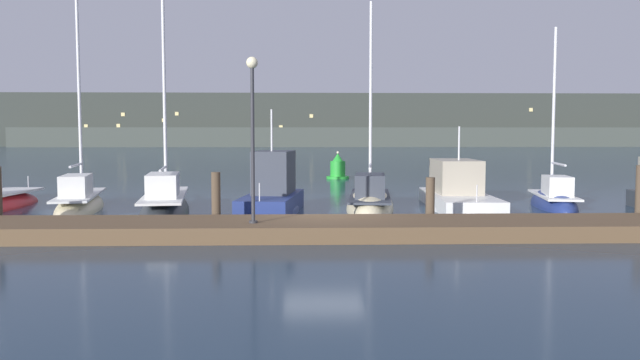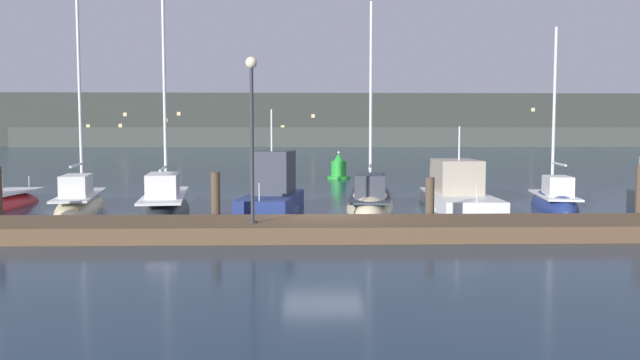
{
  "view_description": "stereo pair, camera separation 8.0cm",
  "coord_description": "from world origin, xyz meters",
  "px_view_note": "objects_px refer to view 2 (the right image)",
  "views": [
    {
      "loc": [
        -0.69,
        -19.29,
        2.92
      ],
      "look_at": [
        0.0,
        3.66,
        1.2
      ],
      "focal_mm": 35.0,
      "sensor_mm": 36.0,
      "label": 1
    },
    {
      "loc": [
        -0.61,
        -19.29,
        2.92
      ],
      "look_at": [
        0.0,
        3.66,
        1.2
      ],
      "focal_mm": 35.0,
      "sensor_mm": 36.0,
      "label": 2
    }
  ],
  "objects_px": {
    "motorboat_berth_5": "(272,202)",
    "dock_lamppost": "(252,114)",
    "sailboat_berth_4": "(165,209)",
    "channel_buoy": "(339,169)",
    "sailboat_berth_6": "(370,206)",
    "sailboat_berth_3": "(80,205)",
    "sailboat_berth_8": "(554,204)",
    "motorboat_berth_7": "(458,200)"
  },
  "relations": [
    {
      "from": "sailboat_berth_6",
      "to": "sailboat_berth_8",
      "type": "height_order",
      "value": "sailboat_berth_6"
    },
    {
      "from": "sailboat_berth_4",
      "to": "motorboat_berth_7",
      "type": "relative_size",
      "value": 1.51
    },
    {
      "from": "sailboat_berth_6",
      "to": "motorboat_berth_7",
      "type": "xyz_separation_m",
      "value": [
        3.5,
        0.22,
        0.19
      ]
    },
    {
      "from": "sailboat_berth_3",
      "to": "motorboat_berth_7",
      "type": "distance_m",
      "value": 14.64
    },
    {
      "from": "motorboat_berth_5",
      "to": "sailboat_berth_6",
      "type": "relative_size",
      "value": 0.63
    },
    {
      "from": "motorboat_berth_7",
      "to": "sailboat_berth_6",
      "type": "bearing_deg",
      "value": -176.43
    },
    {
      "from": "sailboat_berth_3",
      "to": "motorboat_berth_7",
      "type": "bearing_deg",
      "value": 1.01
    },
    {
      "from": "channel_buoy",
      "to": "dock_lamppost",
      "type": "xyz_separation_m",
      "value": [
        -3.69,
        -23.04,
        2.8
      ]
    },
    {
      "from": "sailboat_berth_4",
      "to": "motorboat_berth_7",
      "type": "distance_m",
      "value": 11.22
    },
    {
      "from": "sailboat_berth_6",
      "to": "dock_lamppost",
      "type": "height_order",
      "value": "sailboat_berth_6"
    },
    {
      "from": "sailboat_berth_3",
      "to": "sailboat_berth_8",
      "type": "bearing_deg",
      "value": 1.4
    },
    {
      "from": "sailboat_berth_8",
      "to": "dock_lamppost",
      "type": "distance_m",
      "value": 13.9
    },
    {
      "from": "sailboat_berth_8",
      "to": "dock_lamppost",
      "type": "height_order",
      "value": "sailboat_berth_8"
    },
    {
      "from": "sailboat_berth_3",
      "to": "sailboat_berth_4",
      "type": "bearing_deg",
      "value": -19.71
    },
    {
      "from": "motorboat_berth_5",
      "to": "dock_lamppost",
      "type": "height_order",
      "value": "dock_lamppost"
    },
    {
      "from": "sailboat_berth_3",
      "to": "sailboat_berth_8",
      "type": "height_order",
      "value": "sailboat_berth_3"
    },
    {
      "from": "sailboat_berth_4",
      "to": "sailboat_berth_6",
      "type": "xyz_separation_m",
      "value": [
        7.62,
        1.3,
        -0.04
      ]
    },
    {
      "from": "sailboat_berth_3",
      "to": "sailboat_berth_8",
      "type": "xyz_separation_m",
      "value": [
        18.52,
        0.45,
        -0.04
      ]
    },
    {
      "from": "motorboat_berth_5",
      "to": "sailboat_berth_6",
      "type": "height_order",
      "value": "sailboat_berth_6"
    },
    {
      "from": "sailboat_berth_4",
      "to": "channel_buoy",
      "type": "height_order",
      "value": "sailboat_berth_4"
    },
    {
      "from": "sailboat_berth_3",
      "to": "dock_lamppost",
      "type": "xyz_separation_m",
      "value": [
        7.14,
        -6.81,
        3.27
      ]
    },
    {
      "from": "sailboat_berth_3",
      "to": "channel_buoy",
      "type": "distance_m",
      "value": 19.51
    },
    {
      "from": "sailboat_berth_4",
      "to": "sailboat_berth_8",
      "type": "bearing_deg",
      "value": 6.51
    },
    {
      "from": "motorboat_berth_5",
      "to": "dock_lamppost",
      "type": "bearing_deg",
      "value": -92.45
    },
    {
      "from": "sailboat_berth_3",
      "to": "motorboat_berth_7",
      "type": "height_order",
      "value": "sailboat_berth_3"
    },
    {
      "from": "sailboat_berth_4",
      "to": "sailboat_berth_6",
      "type": "bearing_deg",
      "value": 9.68
    },
    {
      "from": "motorboat_berth_7",
      "to": "channel_buoy",
      "type": "xyz_separation_m",
      "value": [
        -3.8,
        15.97,
        0.32
      ]
    },
    {
      "from": "sailboat_berth_8",
      "to": "channel_buoy",
      "type": "bearing_deg",
      "value": 116.0
    },
    {
      "from": "sailboat_berth_3",
      "to": "sailboat_berth_8",
      "type": "distance_m",
      "value": 18.53
    },
    {
      "from": "sailboat_berth_6",
      "to": "channel_buoy",
      "type": "relative_size",
      "value": 4.98
    },
    {
      "from": "motorboat_berth_5",
      "to": "motorboat_berth_7",
      "type": "relative_size",
      "value": 0.81
    },
    {
      "from": "sailboat_berth_6",
      "to": "dock_lamppost",
      "type": "xyz_separation_m",
      "value": [
        -3.99,
        -6.85,
        3.32
      ]
    },
    {
      "from": "sailboat_berth_4",
      "to": "dock_lamppost",
      "type": "bearing_deg",
      "value": -56.85
    },
    {
      "from": "motorboat_berth_7",
      "to": "channel_buoy",
      "type": "relative_size",
      "value": 3.87
    },
    {
      "from": "sailboat_berth_8",
      "to": "dock_lamppost",
      "type": "bearing_deg",
      "value": -147.45
    },
    {
      "from": "sailboat_berth_4",
      "to": "dock_lamppost",
      "type": "distance_m",
      "value": 7.4
    },
    {
      "from": "sailboat_berth_3",
      "to": "motorboat_berth_5",
      "type": "bearing_deg",
      "value": -7.86
    },
    {
      "from": "sailboat_berth_6",
      "to": "sailboat_berth_8",
      "type": "relative_size",
      "value": 1.13
    },
    {
      "from": "sailboat_berth_4",
      "to": "dock_lamppost",
      "type": "height_order",
      "value": "sailboat_berth_4"
    },
    {
      "from": "sailboat_berth_4",
      "to": "dock_lamppost",
      "type": "relative_size",
      "value": 2.29
    },
    {
      "from": "sailboat_berth_4",
      "to": "motorboat_berth_5",
      "type": "height_order",
      "value": "sailboat_berth_4"
    },
    {
      "from": "sailboat_berth_3",
      "to": "sailboat_berth_8",
      "type": "relative_size",
      "value": 1.29
    }
  ]
}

